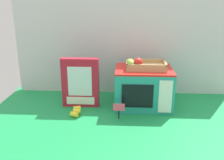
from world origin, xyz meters
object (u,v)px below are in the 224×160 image
at_px(cookie_set_box, 81,83).
at_px(loose_toy_banana, 76,111).
at_px(toy_microwave, 143,87).
at_px(price_sign, 119,109).
at_px(food_groups_crate, 143,66).

height_order(cookie_set_box, loose_toy_banana, cookie_set_box).
distance_m(toy_microwave, price_sign, 0.27).
distance_m(cookie_set_box, price_sign, 0.34).
distance_m(toy_microwave, loose_toy_banana, 0.47).
bearing_deg(food_groups_crate, price_sign, -127.00).
distance_m(toy_microwave, food_groups_crate, 0.16).
relative_size(toy_microwave, price_sign, 3.71).
bearing_deg(food_groups_crate, loose_toy_banana, -161.65).
height_order(food_groups_crate, loose_toy_banana, food_groups_crate).
height_order(toy_microwave, loose_toy_banana, toy_microwave).
relative_size(cookie_set_box, price_sign, 3.30).
relative_size(food_groups_crate, price_sign, 2.61).
xyz_separation_m(toy_microwave, food_groups_crate, (-0.01, -0.02, 0.16)).
bearing_deg(cookie_set_box, toy_microwave, 3.74).
xyz_separation_m(food_groups_crate, cookie_set_box, (-0.41, -0.01, -0.12)).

